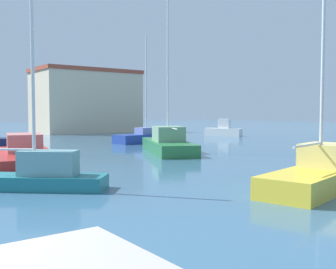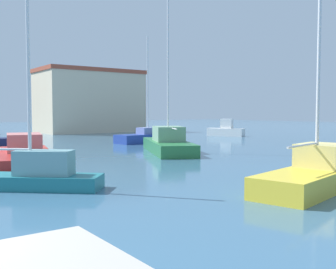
# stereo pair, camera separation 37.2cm
# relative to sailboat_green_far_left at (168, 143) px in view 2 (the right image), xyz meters

# --- Properties ---
(water) EXTENTS (160.00, 160.00, 0.00)m
(water) POSITION_rel_sailboat_green_far_left_xyz_m (-1.13, 4.49, -0.65)
(water) COLOR #38607F
(water) RESTS_ON ground
(sailboat_green_far_left) EXTENTS (5.52, 8.25, 12.57)m
(sailboat_green_far_left) POSITION_rel_sailboat_green_far_left_xyz_m (0.00, 0.00, 0.00)
(sailboat_green_far_left) COLOR #28703D
(sailboat_green_far_left) RESTS_ON water
(sailboat_teal_behind_lamppost) EXTENTS (4.63, 4.30, 7.19)m
(sailboat_teal_behind_lamppost) POSITION_rel_sailboat_green_far_left_xyz_m (-11.32, -7.60, -0.11)
(sailboat_teal_behind_lamppost) COLOR #1E707A
(sailboat_teal_behind_lamppost) RESTS_ON water
(motorboat_white_distant_east) EXTENTS (2.68, 4.16, 1.91)m
(motorboat_white_distant_east) POSITION_rel_sailboat_green_far_left_xyz_m (15.40, 10.40, -0.03)
(motorboat_white_distant_east) COLOR white
(motorboat_white_distant_east) RESTS_ON water
(sailboat_yellow_center_channel) EXTENTS (6.91, 3.31, 9.23)m
(sailboat_yellow_center_channel) POSITION_rel_sailboat_green_far_left_xyz_m (-3.13, -13.38, -0.08)
(sailboat_yellow_center_channel) COLOR gold
(sailboat_yellow_center_channel) RESTS_ON water
(motorboat_red_outer_mooring) EXTENTS (4.72, 8.62, 1.50)m
(motorboat_red_outer_mooring) POSITION_rel_sailboat_green_far_left_xyz_m (-9.18, 0.90, -0.17)
(motorboat_red_outer_mooring) COLOR #B22823
(motorboat_red_outer_mooring) RESTS_ON water
(sailboat_blue_near_pier) EXTENTS (6.13, 2.53, 9.30)m
(sailboat_blue_near_pier) POSITION_rel_sailboat_green_far_left_xyz_m (3.56, 7.90, -0.12)
(sailboat_blue_near_pier) COLOR #233D93
(sailboat_blue_near_pier) RESTS_ON water
(harbor_office) EXTENTS (13.10, 7.82, 8.18)m
(harbor_office) POSITION_rel_sailboat_green_far_left_xyz_m (7.19, 27.67, 3.45)
(harbor_office) COLOR beige
(harbor_office) RESTS_ON ground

